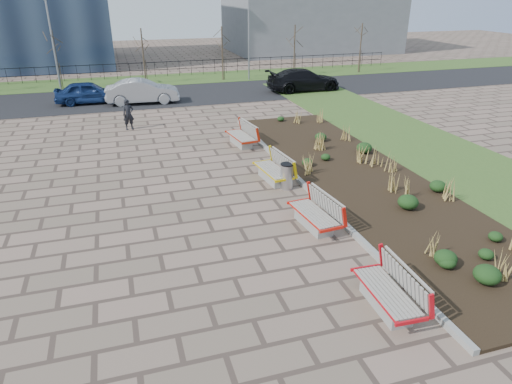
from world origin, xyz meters
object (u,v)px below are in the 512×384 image
object	(u,v)px
bench_b	(314,212)
lamp_west	(53,46)
pedestrian	(128,115)
car_silver	(142,91)
bench_a	(387,289)
car_blue	(88,92)
car_black	(304,80)
bench_c	(273,168)
bench_d	(241,135)
litter_bin	(287,176)
lamp_east	(249,40)

from	to	relation	value
bench_b	lamp_west	xyz separation A→B (m)	(-9.00, 24.08, 2.54)
bench_b	pedestrian	distance (m)	13.43
car_silver	lamp_west	xyz separation A→B (m)	(-5.33, 5.79, 2.28)
bench_a	car_silver	distance (m)	22.65
car_blue	car_black	xyz separation A→B (m)	(14.43, -0.39, 0.07)
bench_c	pedestrian	size ratio (longest dim) A/B	1.35
car_silver	bench_b	bearing A→B (deg)	-164.77
bench_a	bench_c	xyz separation A→B (m)	(0.00, 7.88, 0.00)
bench_a	bench_b	bearing A→B (deg)	92.23
bench_d	lamp_west	bearing A→B (deg)	112.54
litter_bin	lamp_east	size ratio (longest dim) A/B	0.16
litter_bin	pedestrian	distance (m)	10.81
pedestrian	lamp_east	xyz separation A→B (m)	(9.81, 11.54, 2.26)
bench_a	bench_d	world-z (taller)	same
pedestrian	litter_bin	bearing A→B (deg)	-74.27
bench_c	litter_bin	bearing A→B (deg)	-78.96
litter_bin	lamp_east	xyz separation A→B (m)	(4.75, 21.09, 2.57)
litter_bin	lamp_east	distance (m)	21.77
bench_a	lamp_east	bearing A→B (deg)	82.15
pedestrian	bench_a	bearing A→B (deg)	-86.03
bench_b	car_blue	size ratio (longest dim) A/B	0.52
bench_d	car_black	size ratio (longest dim) A/B	0.40
bench_b	car_silver	bearing A→B (deg)	95.60
pedestrian	car_silver	bearing A→B (deg)	66.66
bench_a	bench_d	size ratio (longest dim) A/B	1.00
pedestrian	lamp_west	xyz separation A→B (m)	(-4.19, 11.54, 2.26)
litter_bin	lamp_west	world-z (taller)	lamp_west
bench_d	car_blue	size ratio (longest dim) A/B	0.52
lamp_east	car_silver	bearing A→B (deg)	-146.29
bench_c	bench_d	bearing A→B (deg)	84.05
bench_a	bench_b	xyz separation A→B (m)	(0.00, 4.06, 0.00)
bench_a	lamp_east	size ratio (longest dim) A/B	0.35
bench_b	pedestrian	size ratio (longest dim) A/B	1.35
pedestrian	bench_c	bearing A→B (deg)	-73.31
bench_b	bench_d	xyz separation A→B (m)	(0.00, 8.34, 0.00)
pedestrian	bench_d	bearing A→B (deg)	-53.32
bench_a	bench_c	bearing A→B (deg)	92.23
pedestrian	bench_b	bearing A→B (deg)	-81.21
car_silver	lamp_east	bearing A→B (deg)	-52.42
pedestrian	car_silver	size ratio (longest dim) A/B	0.35
bench_d	lamp_east	world-z (taller)	lamp_east
bench_c	car_blue	xyz separation A→B (m)	(-6.93, 15.44, 0.21)
car_silver	lamp_west	distance (m)	8.19
bench_a	bench_d	bearing A→B (deg)	92.23
bench_b	car_black	bearing A→B (deg)	62.56
car_silver	car_black	world-z (taller)	car_black
bench_c	car_blue	size ratio (longest dim) A/B	0.52
litter_bin	bench_a	bearing A→B (deg)	-92.07
bench_b	car_blue	distance (m)	20.47
bench_b	lamp_west	world-z (taller)	lamp_west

